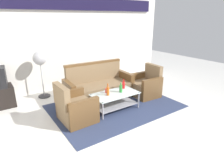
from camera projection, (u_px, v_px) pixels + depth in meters
name	position (u px, v px, depth m)	size (l,w,h in m)	color
ground_plane	(142.00, 123.00, 4.02)	(14.00, 14.00, 0.00)	silver
wall_back	(76.00, 39.00, 5.91)	(6.52, 0.19, 2.80)	silver
rug	(115.00, 106.00, 4.79)	(3.02, 2.09, 0.01)	#2D3856
couch	(99.00, 88.00, 5.14)	(1.83, 0.82, 0.96)	#7F6647
armchair_left	(75.00, 108.00, 4.03)	(0.72, 0.78, 0.85)	#7F6647
armchair_right	(145.00, 86.00, 5.36)	(0.74, 0.80, 0.85)	#7F6647
coffee_table	(115.00, 99.00, 4.54)	(1.10, 0.60, 0.40)	silver
bottle_orange	(108.00, 91.00, 4.36)	(0.06, 0.06, 0.28)	#D85919
bottle_green	(121.00, 89.00, 4.55)	(0.07, 0.07, 0.24)	#2D8C38
bottle_red	(124.00, 85.00, 4.79)	(0.07, 0.07, 0.24)	red
cup	(107.00, 91.00, 4.52)	(0.08, 0.08, 0.10)	red
pedestal_fan	(40.00, 61.00, 5.03)	(0.36, 0.36, 1.27)	#2D2D33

